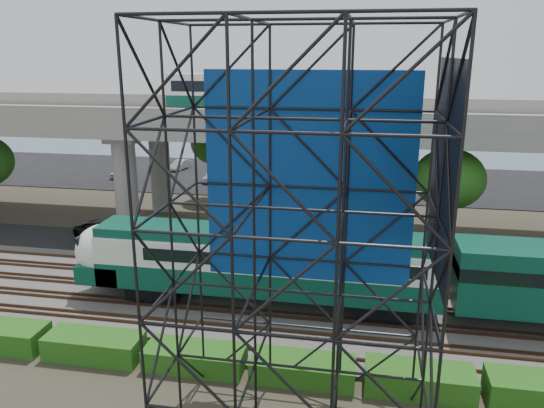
# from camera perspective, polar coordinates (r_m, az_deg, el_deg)

# --- Properties ---
(ground) EXTENTS (140.00, 140.00, 0.00)m
(ground) POSITION_cam_1_polar(r_m,az_deg,el_deg) (29.66, -7.45, -12.35)
(ground) COLOR #474233
(ground) RESTS_ON ground
(ballast_bed) EXTENTS (90.00, 12.00, 0.20)m
(ballast_bed) POSITION_cam_1_polar(r_m,az_deg,el_deg) (31.31, -6.34, -10.49)
(ballast_bed) COLOR slate
(ballast_bed) RESTS_ON ground
(service_road) EXTENTS (90.00, 5.00, 0.08)m
(service_road) POSITION_cam_1_polar(r_m,az_deg,el_deg) (38.84, -2.79, -5.08)
(service_road) COLOR black
(service_road) RESTS_ON ground
(parking_lot) EXTENTS (90.00, 18.00, 0.08)m
(parking_lot) POSITION_cam_1_polar(r_m,az_deg,el_deg) (60.98, 2.18, 2.80)
(parking_lot) COLOR black
(parking_lot) RESTS_ON ground
(harbor_water) EXTENTS (140.00, 40.00, 0.03)m
(harbor_water) POSITION_cam_1_polar(r_m,az_deg,el_deg) (82.39, 4.38, 6.24)
(harbor_water) COLOR #43636E
(harbor_water) RESTS_ON ground
(rail_tracks) EXTENTS (90.00, 9.52, 0.16)m
(rail_tracks) POSITION_cam_1_polar(r_m,az_deg,el_deg) (31.23, -6.36, -10.20)
(rail_tracks) COLOR #472D1E
(rail_tracks) RESTS_ON ballast_bed
(commuter_train) EXTENTS (29.30, 3.06, 4.30)m
(commuter_train) POSITION_cam_1_polar(r_m,az_deg,el_deg) (29.16, 3.41, -6.47)
(commuter_train) COLOR black
(commuter_train) RESTS_ON rail_tracks
(overpass) EXTENTS (80.00, 12.00, 12.40)m
(overpass) POSITION_cam_1_polar(r_m,az_deg,el_deg) (42.02, -1.36, 8.10)
(overpass) COLOR #9E9B93
(overpass) RESTS_ON ground
(scaffold_tower) EXTENTS (9.36, 6.36, 15.00)m
(scaffold_tower) POSITION_cam_1_polar(r_m,az_deg,el_deg) (18.15, 2.78, -5.20)
(scaffold_tower) COLOR black
(scaffold_tower) RESTS_ON ground
(hedge_strip) EXTENTS (34.60, 1.80, 1.20)m
(hedge_strip) POSITION_cam_1_polar(r_m,az_deg,el_deg) (25.58, -8.27, -15.95)
(hedge_strip) COLOR #1B5112
(hedge_strip) RESTS_ON ground
(trees) EXTENTS (40.94, 16.94, 7.69)m
(trees) POSITION_cam_1_polar(r_m,az_deg,el_deg) (43.77, -7.19, 4.79)
(trees) COLOR #382314
(trees) RESTS_ON ground
(suv) EXTENTS (5.92, 4.34, 1.50)m
(suv) POSITION_cam_1_polar(r_m,az_deg,el_deg) (42.38, -17.36, -2.86)
(suv) COLOR black
(suv) RESTS_ON service_road
(parked_cars) EXTENTS (40.03, 9.58, 1.30)m
(parked_cars) POSITION_cam_1_polar(r_m,az_deg,el_deg) (60.58, 2.04, 3.34)
(parked_cars) COLOR silver
(parked_cars) RESTS_ON parking_lot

